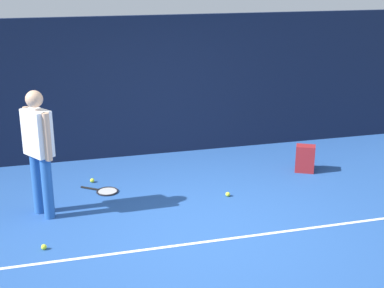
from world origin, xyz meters
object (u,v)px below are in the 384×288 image
object	(u,v)px
tennis_ball_near_player	(228,194)
tennis_ball_by_fence	(44,247)
backpack	(305,159)
tennis_ball_far_left	(92,180)
tennis_player	(39,146)
tennis_racket	(106,191)

from	to	relation	value
tennis_ball_near_player	tennis_ball_by_fence	world-z (taller)	same
backpack	tennis_ball_far_left	bearing A→B (deg)	20.60
backpack	tennis_player	bearing A→B (deg)	35.46
tennis_player	tennis_ball_far_left	bearing A→B (deg)	111.29
backpack	tennis_ball_by_fence	size ratio (longest dim) A/B	6.67
tennis_racket	tennis_ball_by_fence	size ratio (longest dim) A/B	9.06
tennis_ball_by_fence	tennis_player	bearing A→B (deg)	88.90
backpack	tennis_ball_far_left	size ratio (longest dim) A/B	6.67
tennis_player	tennis_ball_near_player	xyz separation A→B (m)	(2.56, -0.06, -0.93)
tennis_racket	tennis_ball_near_player	size ratio (longest dim) A/B	9.06
tennis_racket	tennis_ball_far_left	xyz separation A→B (m)	(-0.16, 0.42, 0.02)
backpack	tennis_ball_near_player	distance (m)	1.66
tennis_racket	backpack	xyz separation A→B (m)	(3.21, 0.02, 0.20)
backpack	tennis_ball_near_player	xyz separation A→B (m)	(-1.52, -0.64, -0.18)
tennis_ball_near_player	tennis_player	bearing A→B (deg)	178.72
tennis_ball_far_left	tennis_ball_by_fence	bearing A→B (deg)	-110.66
tennis_ball_by_fence	tennis_ball_far_left	bearing A→B (deg)	69.34
tennis_player	tennis_ball_near_player	distance (m)	2.73
tennis_ball_by_fence	tennis_ball_far_left	xyz separation A→B (m)	(0.73, 1.94, 0.00)
tennis_racket	tennis_ball_by_fence	world-z (taller)	tennis_ball_by_fence
backpack	tennis_ball_by_fence	world-z (taller)	backpack
tennis_ball_by_fence	tennis_ball_near_player	bearing A→B (deg)	19.27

